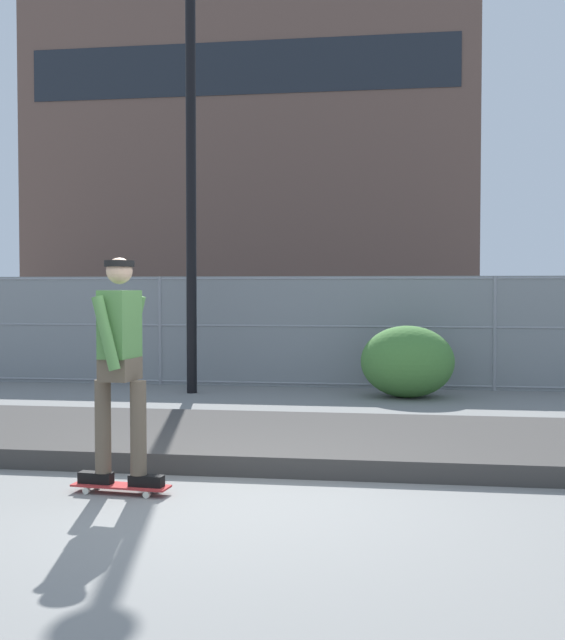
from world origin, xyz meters
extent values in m
plane|color=slate|center=(0.00, 0.00, 0.00)|extent=(120.00, 120.00, 0.00)
cube|color=#3D3A38|center=(0.00, 2.16, 0.09)|extent=(15.15, 2.66, 0.18)
cube|color=#B22D2D|center=(-0.87, 0.14, 0.06)|extent=(0.82, 0.28, 0.02)
cylinder|color=silver|center=(-0.60, 0.21, 0.03)|extent=(0.06, 0.04, 0.05)
cylinder|color=silver|center=(-0.62, 0.03, 0.03)|extent=(0.06, 0.04, 0.05)
cylinder|color=silver|center=(-1.12, 0.26, 0.03)|extent=(0.06, 0.04, 0.05)
cylinder|color=silver|center=(-1.14, 0.08, 0.03)|extent=(0.06, 0.04, 0.05)
cube|color=#99999E|center=(-0.61, 0.12, 0.05)|extent=(0.06, 0.14, 0.01)
cube|color=#99999E|center=(-1.13, 0.17, 0.05)|extent=(0.06, 0.14, 0.01)
cube|color=black|center=(-0.65, 0.12, 0.12)|extent=(0.29, 0.13, 0.09)
cube|color=black|center=(-1.09, 0.16, 0.12)|extent=(0.29, 0.13, 0.09)
cylinder|color=brown|center=(-0.72, 0.13, 0.54)|extent=(0.13, 0.13, 0.75)
cylinder|color=brown|center=(-1.02, 0.16, 0.54)|extent=(0.13, 0.13, 0.75)
cube|color=brown|center=(-0.87, 0.14, 1.00)|extent=(0.27, 0.36, 0.18)
cube|color=#4C7F3F|center=(-0.87, 0.14, 1.36)|extent=(0.26, 0.40, 0.54)
cylinder|color=#4C7F3F|center=(-0.85, 0.38, 1.30)|extent=(0.24, 0.11, 0.58)
cylinder|color=#4C7F3F|center=(-0.89, -0.10, 1.30)|extent=(0.24, 0.11, 0.58)
sphere|color=tan|center=(-0.87, 0.14, 1.79)|extent=(0.21, 0.21, 0.21)
cylinder|color=black|center=(-0.87, 0.14, 1.85)|extent=(0.24, 0.24, 0.05)
cylinder|color=gray|center=(-2.79, 7.47, 0.93)|extent=(0.06, 0.06, 1.85)
cylinder|color=gray|center=(2.79, 7.47, 0.93)|extent=(0.06, 0.06, 1.85)
cylinder|color=gray|center=(0.00, 7.47, 1.81)|extent=(16.72, 0.04, 0.04)
cylinder|color=gray|center=(0.00, 7.47, 1.02)|extent=(16.72, 0.04, 0.04)
cylinder|color=gray|center=(0.00, 7.47, 0.06)|extent=(16.72, 0.04, 0.04)
cube|color=gray|center=(0.00, 7.47, 0.93)|extent=(16.72, 0.01, 1.85)
cylinder|color=black|center=(-1.96, 6.43, 3.64)|extent=(0.16, 0.16, 7.29)
cube|color=#B7BABF|center=(-3.11, 11.01, 0.67)|extent=(4.55, 2.19, 0.70)
cube|color=#23282D|center=(-3.31, 11.03, 1.34)|extent=(2.34, 1.79, 0.64)
cylinder|color=black|center=(-1.67, 11.74, 0.32)|extent=(0.66, 0.30, 0.64)
cylinder|color=black|center=(-1.83, 10.04, 0.32)|extent=(0.66, 0.30, 0.64)
cylinder|color=black|center=(-4.39, 11.99, 0.32)|extent=(0.66, 0.30, 0.64)
cylinder|color=black|center=(-4.54, 10.29, 0.32)|extent=(0.66, 0.30, 0.64)
cube|color=brown|center=(-6.53, 38.53, 9.73)|extent=(22.38, 11.98, 19.46)
cube|color=#1E232B|center=(-6.53, 32.52, 12.07)|extent=(20.59, 0.04, 2.50)
ellipsoid|color=#477F38|center=(1.40, 6.38, 0.54)|extent=(1.41, 1.15, 1.09)
camera|label=1|loc=(1.40, -6.16, 1.65)|focal=46.38mm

